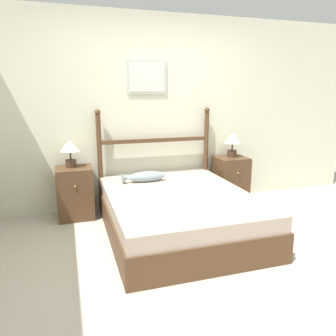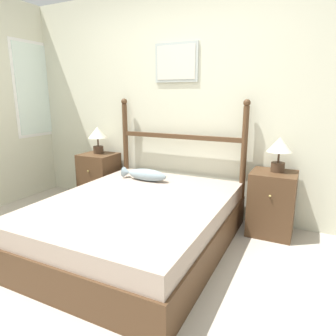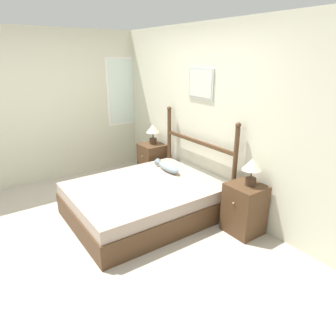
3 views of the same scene
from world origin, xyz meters
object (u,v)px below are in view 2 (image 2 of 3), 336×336
nightstand_left (100,178)px  table_lamp_right (279,149)px  fish_pillow (145,175)px  bed (138,223)px  nightstand_right (272,203)px  table_lamp_left (98,135)px

nightstand_left → table_lamp_right: table_lamp_right is taller
table_lamp_right → fish_pillow: size_ratio=0.63×
bed → table_lamp_right: table_lamp_right is taller
bed → table_lamp_right: size_ratio=5.77×
nightstand_left → nightstand_right: size_ratio=1.00×
nightstand_right → fish_pillow: 1.37m
nightstand_left → bed: bearing=-37.0°
table_lamp_right → nightstand_right: bearing=-123.6°
nightstand_right → table_lamp_right: 0.56m
bed → fish_pillow: 0.69m
fish_pillow → table_lamp_right: bearing=11.7°
nightstand_left → fish_pillow: size_ratio=1.19×
nightstand_left → table_lamp_right: 2.25m
table_lamp_left → nightstand_left: bearing=-58.2°
bed → table_lamp_left: 1.54m
table_lamp_left → bed: bearing=-37.7°
nightstand_right → fish_pillow: (-1.33, -0.25, 0.20)m
nightstand_right → table_lamp_right: bearing=56.4°
bed → fish_pillow: fish_pillow is taller
nightstand_left → fish_pillow: nightstand_left is taller
nightstand_left → table_lamp_left: 0.56m
nightstand_left → fish_pillow: 0.89m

